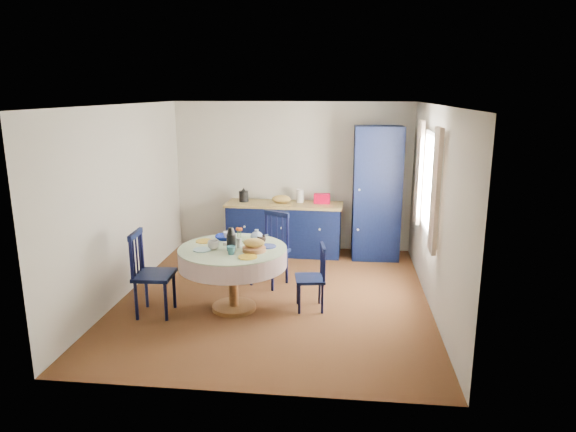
% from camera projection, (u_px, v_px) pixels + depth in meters
% --- Properties ---
extents(floor, '(4.50, 4.50, 0.00)m').
position_uv_depth(floor, '(275.00, 297.00, 6.83)').
color(floor, black).
rests_on(floor, ground).
extents(ceiling, '(4.50, 4.50, 0.00)m').
position_uv_depth(ceiling, '(274.00, 105.00, 6.24)').
color(ceiling, white).
rests_on(ceiling, wall_back).
extents(wall_back, '(4.00, 0.02, 2.50)m').
position_uv_depth(wall_back, '(292.00, 177.00, 8.70)').
color(wall_back, beige).
rests_on(wall_back, floor).
extents(wall_left, '(0.02, 4.50, 2.50)m').
position_uv_depth(wall_left, '(124.00, 201.00, 6.75)').
color(wall_left, beige).
rests_on(wall_left, floor).
extents(wall_right, '(0.02, 4.50, 2.50)m').
position_uv_depth(wall_right, '(435.00, 209.00, 6.32)').
color(wall_right, beige).
rests_on(wall_right, floor).
extents(window, '(0.10, 1.74, 1.45)m').
position_uv_depth(window, '(429.00, 183.00, 6.55)').
color(window, white).
rests_on(window, wall_right).
extents(kitchen_counter, '(1.94, 0.66, 1.10)m').
position_uv_depth(kitchen_counter, '(284.00, 227.00, 8.57)').
color(kitchen_counter, black).
rests_on(kitchen_counter, floor).
extents(pantry_cabinet, '(0.76, 0.56, 2.14)m').
position_uv_depth(pantry_cabinet, '(377.00, 193.00, 8.21)').
color(pantry_cabinet, black).
rests_on(pantry_cabinet, floor).
extents(dining_table, '(1.33, 1.33, 1.08)m').
position_uv_depth(dining_table, '(234.00, 257.00, 6.29)').
color(dining_table, '#523017').
rests_on(dining_table, floor).
extents(chair_left, '(0.47, 0.49, 1.04)m').
position_uv_depth(chair_left, '(151.00, 273.00, 6.19)').
color(chair_left, black).
rests_on(chair_left, floor).
extents(chair_far, '(0.60, 0.60, 1.02)m').
position_uv_depth(chair_far, '(271.00, 248.00, 7.19)').
color(chair_far, black).
rests_on(chair_far, floor).
extents(chair_right, '(0.41, 0.42, 0.83)m').
position_uv_depth(chair_right, '(313.00, 277.00, 6.36)').
color(chair_right, black).
rests_on(chair_right, floor).
extents(mug_a, '(0.14, 0.14, 0.11)m').
position_uv_depth(mug_a, '(213.00, 245.00, 6.19)').
color(mug_a, silver).
rests_on(mug_a, dining_table).
extents(mug_b, '(0.11, 0.11, 0.10)m').
position_uv_depth(mug_b, '(231.00, 250.00, 5.99)').
color(mug_b, '#38737F').
rests_on(mug_b, dining_table).
extents(mug_c, '(0.11, 0.11, 0.09)m').
position_uv_depth(mug_c, '(262.00, 239.00, 6.45)').
color(mug_c, black).
rests_on(mug_c, dining_table).
extents(mug_d, '(0.11, 0.11, 0.10)m').
position_uv_depth(mug_d, '(228.00, 236.00, 6.60)').
color(mug_d, silver).
rests_on(mug_d, dining_table).
extents(cobalt_bowl, '(0.24, 0.24, 0.06)m').
position_uv_depth(cobalt_bowl, '(225.00, 237.00, 6.59)').
color(cobalt_bowl, navy).
rests_on(cobalt_bowl, dining_table).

